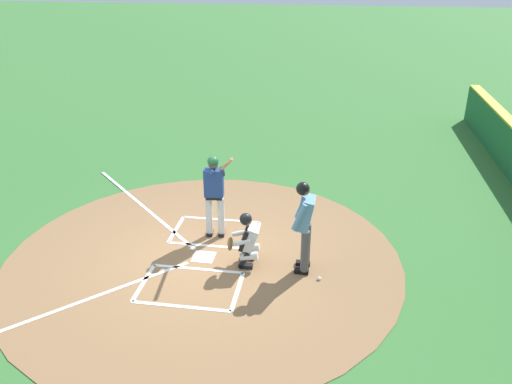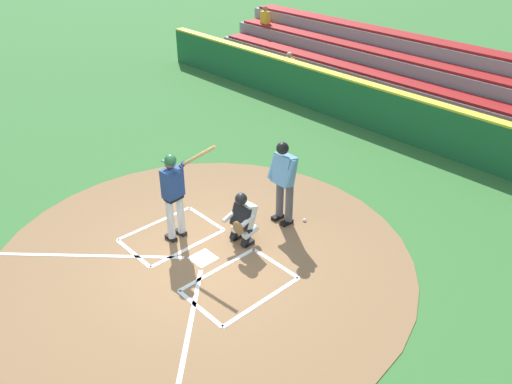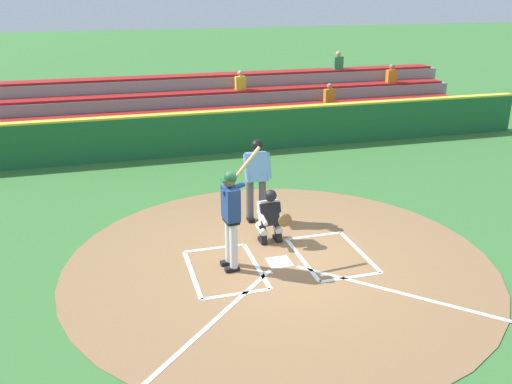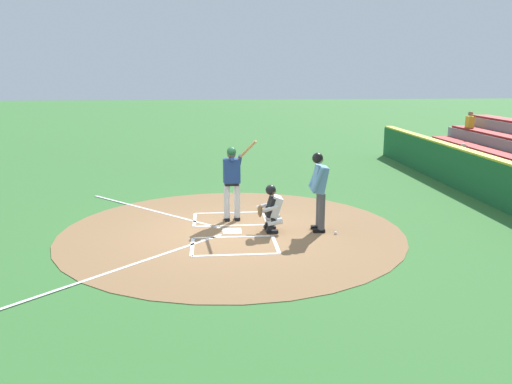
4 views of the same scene
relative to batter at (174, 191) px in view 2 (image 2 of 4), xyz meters
The scene contains 9 objects.
ground_plane 1.42m from the batter, behind, with size 120.00×120.00×0.00m, color #387033.
dirt_circle 1.42m from the batter, behind, with size 8.00×8.00×0.01m, color olive.
home_plate_and_chalk 1.69m from the batter, 133.77° to the left, with size 7.93×4.91×0.01m.
batter is the anchor object (origin of this frame).
catcher 1.42m from the batter, 139.59° to the right, with size 0.61×0.60×1.13m.
plate_umpire 2.22m from the batter, 117.64° to the right, with size 0.59×0.42×1.86m.
baseball 2.88m from the batter, 120.32° to the right, with size 0.07×0.07×0.07m, color white.
backstop_wall 7.51m from the batter, 96.88° to the right, with size 22.00×0.36×1.31m.
bleacher_stand 10.19m from the batter, 95.07° to the right, with size 20.00×3.40×2.55m.
Camera 2 is at (-6.54, 4.73, 6.16)m, focal length 36.79 mm.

